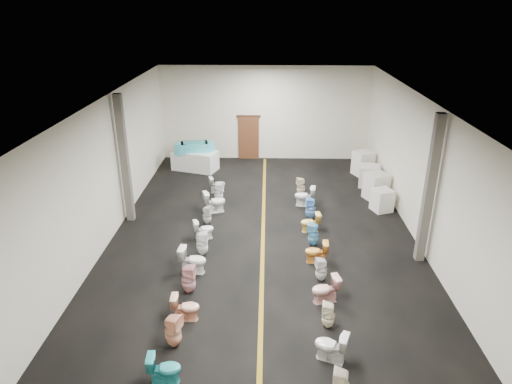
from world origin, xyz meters
TOP-DOWN VIEW (x-y plane):
  - floor at (0.00, 0.00)m, footprint 16.00×16.00m
  - ceiling at (0.00, 0.00)m, footprint 16.00×16.00m
  - wall_back at (0.00, 8.00)m, footprint 10.00×0.00m
  - wall_front at (0.00, -8.00)m, footprint 10.00×0.00m
  - wall_left at (-5.00, 0.00)m, footprint 0.00×16.00m
  - wall_right at (5.00, 0.00)m, footprint 0.00×16.00m
  - aisle_stripe at (0.00, 0.00)m, footprint 0.12×15.60m
  - back_door at (-0.80, 7.94)m, footprint 1.00×0.10m
  - door_frame at (-0.80, 7.95)m, footprint 1.15×0.08m
  - column_left at (-4.75, 1.00)m, footprint 0.25×0.25m
  - column_right at (4.75, -1.50)m, footprint 0.25×0.25m
  - display_table at (-3.21, 6.25)m, footprint 2.21×1.58m
  - bathtub at (-3.21, 6.25)m, footprint 1.84×0.90m
  - appliance_crate_a at (4.40, 1.97)m, footprint 0.84×0.84m
  - appliance_crate_b at (4.40, 3.06)m, footprint 1.01×1.01m
  - appliance_crate_c at (4.40, 4.44)m, footprint 0.93×0.93m
  - appliance_crate_d at (4.40, 5.78)m, footprint 0.98×0.98m
  - toilet_left_0 at (-1.93, -6.52)m, footprint 0.71×0.44m
  - toilet_left_1 at (-1.96, -5.44)m, footprint 0.49×0.48m
  - toilet_left_2 at (-1.84, -4.51)m, footprint 0.70×0.42m
  - toilet_left_3 at (-1.95, -3.39)m, footprint 0.42×0.41m
  - toilet_left_4 at (-1.99, -2.39)m, footprint 0.82×0.53m
  - toilet_left_5 at (-1.85, -1.41)m, footprint 0.39×0.38m
  - toilet_left_6 at (-1.95, -0.38)m, footprint 0.75×0.57m
  - toilet_left_7 at (-1.97, 0.68)m, footprint 0.40×0.39m
  - toilet_left_8 at (-1.82, 1.68)m, footprint 0.92×0.71m
  - toilet_left_9 at (-1.76, 2.65)m, footprint 0.43×0.42m
  - toilet_left_10 at (-1.92, 3.60)m, footprint 0.73×0.55m
  - toilet_right_1 at (1.54, -5.80)m, footprint 0.82×0.65m
  - toilet_right_2 at (1.61, -4.71)m, footprint 0.37×0.36m
  - toilet_right_3 at (1.66, -3.70)m, footprint 0.80×0.58m
  - toilet_right_4 at (1.65, -2.73)m, footprint 0.38×0.38m
  - toilet_right_5 at (1.61, -1.77)m, footprint 0.70×0.42m
  - toilet_right_6 at (1.61, -0.74)m, footprint 0.45×0.45m
  - toilet_right_7 at (1.60, 0.22)m, footprint 0.71×0.48m
  - toilet_right_8 at (1.69, 1.23)m, footprint 0.37×0.36m
  - toilet_right_9 at (1.56, 2.33)m, footprint 0.83×0.54m
  - toilet_right_10 at (1.48, 3.37)m, footprint 0.42×0.41m

SIDE VIEW (x-z plane):
  - floor at x=0.00m, z-range 0.00..0.00m
  - aisle_stripe at x=0.00m, z-range 0.00..0.01m
  - toilet_left_10 at x=-1.92m, z-range 0.00..0.66m
  - toilet_right_7 at x=1.60m, z-range 0.00..0.67m
  - toilet_left_6 at x=-1.95m, z-range 0.00..0.67m
  - toilet_left_7 at x=-1.97m, z-range 0.00..0.68m
  - toilet_right_2 at x=1.61m, z-range 0.00..0.69m
  - toilet_left_0 at x=-1.93m, z-range 0.00..0.69m
  - toilet_left_2 at x=-1.84m, z-range 0.00..0.70m
  - toilet_right_5 at x=1.61m, z-range 0.00..0.70m
  - toilet_right_4 at x=1.65m, z-range 0.00..0.71m
  - toilet_right_1 at x=1.54m, z-range 0.00..0.74m
  - toilet_right_3 at x=1.66m, z-range 0.00..0.74m
  - toilet_right_10 at x=1.48m, z-range 0.00..0.74m
  - toilet_left_9 at x=-1.76m, z-range 0.00..0.77m
  - toilet_right_6 at x=1.61m, z-range 0.00..0.78m
  - toilet_right_9 at x=1.56m, z-range 0.00..0.79m
  - toilet_left_5 at x=-1.85m, z-range 0.00..0.79m
  - toilet_left_4 at x=-1.99m, z-range 0.00..0.79m
  - toilet_right_8 at x=1.69m, z-range 0.00..0.81m
  - toilet_left_1 at x=-1.96m, z-range 0.00..0.83m
  - toilet_left_8 at x=-1.82m, z-range 0.00..0.83m
  - appliance_crate_a at x=4.40m, z-range 0.00..0.84m
  - toilet_left_3 at x=-1.95m, z-range 0.00..0.85m
  - display_table at x=-3.21m, z-range 0.00..0.89m
  - appliance_crate_c at x=4.40m, z-range 0.00..0.90m
  - appliance_crate_b at x=4.40m, z-range 0.00..1.06m
  - appliance_crate_d at x=4.40m, z-range 0.00..1.07m
  - back_door at x=-0.80m, z-range 0.00..2.10m
  - bathtub at x=-3.21m, z-range 0.79..1.34m
  - door_frame at x=-0.80m, z-range 2.07..2.17m
  - wall_back at x=0.00m, z-range -2.75..7.25m
  - wall_front at x=0.00m, z-range -2.75..7.25m
  - wall_left at x=-5.00m, z-range -5.75..10.25m
  - wall_right at x=5.00m, z-range -5.75..10.25m
  - column_left at x=-4.75m, z-range 0.00..4.50m
  - column_right at x=4.75m, z-range 0.00..4.50m
  - ceiling at x=0.00m, z-range 4.50..4.50m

